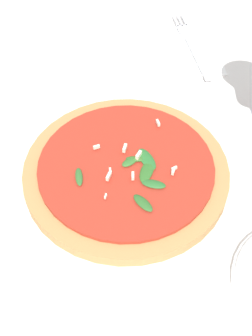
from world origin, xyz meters
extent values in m
plane|color=silver|center=(0.00, 0.00, 0.00)|extent=(6.00, 6.00, 0.00)
cylinder|color=white|center=(0.01, -0.03, 0.01)|extent=(0.32, 0.32, 0.01)
cylinder|color=#B7844C|center=(0.01, -0.03, 0.02)|extent=(0.30, 0.30, 0.02)
cylinder|color=#A82D1E|center=(0.01, -0.03, 0.03)|extent=(0.26, 0.26, 0.01)
ellipsoid|color=#31642B|center=(0.01, 0.04, 0.04)|extent=(0.03, 0.02, 0.01)
ellipsoid|color=#2D6425|center=(-0.01, -0.06, 0.04)|extent=(0.05, 0.04, 0.01)
ellipsoid|color=#29652B|center=(-0.04, -0.06, 0.04)|extent=(0.03, 0.04, 0.01)
ellipsoid|color=#2C6027|center=(-0.06, -0.03, 0.04)|extent=(0.04, 0.03, 0.01)
ellipsoid|color=#316125|center=(0.01, -0.05, 0.04)|extent=(0.02, 0.03, 0.01)
ellipsoid|color=#296A2D|center=(0.01, -0.06, 0.04)|extent=(0.05, 0.02, 0.01)
ellipsoid|color=#31672A|center=(0.01, -0.04, 0.04)|extent=(0.02, 0.03, 0.01)
cube|color=#EFE5C6|center=(-0.01, 0.00, 0.04)|extent=(0.01, 0.01, 0.01)
cube|color=#EFE5C6|center=(0.05, 0.00, 0.04)|extent=(0.00, 0.01, 0.01)
cube|color=#EFE5C6|center=(-0.03, -0.09, 0.04)|extent=(0.00, 0.01, 0.00)
cube|color=#EFE5C6|center=(0.00, -0.01, 0.04)|extent=(0.01, 0.00, 0.00)
cube|color=#EFE5C6|center=(-0.03, -0.09, 0.04)|extent=(0.01, 0.01, 0.01)
cube|color=#EFE5C6|center=(-0.02, -0.03, 0.04)|extent=(0.01, 0.01, 0.01)
cube|color=#EFE5C6|center=(0.07, -0.10, 0.04)|extent=(0.01, 0.00, 0.01)
cube|color=#EFE5C6|center=(0.01, -0.05, 0.04)|extent=(0.01, 0.01, 0.01)
cube|color=#EFE5C6|center=(-0.04, 0.01, 0.04)|extent=(0.01, 0.01, 0.00)
cube|color=#EFE5C6|center=(0.03, -0.04, 0.04)|extent=(0.01, 0.01, 0.01)
cube|color=white|center=(0.27, -0.26, 0.00)|extent=(0.18, 0.14, 0.01)
cube|color=silver|center=(0.24, -0.25, 0.01)|extent=(0.13, 0.03, 0.00)
cube|color=silver|center=(0.34, -0.27, 0.01)|extent=(0.03, 0.03, 0.00)
cube|color=silver|center=(0.37, -0.28, 0.01)|extent=(0.04, 0.01, 0.00)
cube|color=silver|center=(0.37, -0.27, 0.01)|extent=(0.04, 0.01, 0.00)
cube|color=silver|center=(0.37, -0.26, 0.01)|extent=(0.04, 0.01, 0.00)
camera|label=1|loc=(-0.41, 0.11, 0.55)|focal=50.00mm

